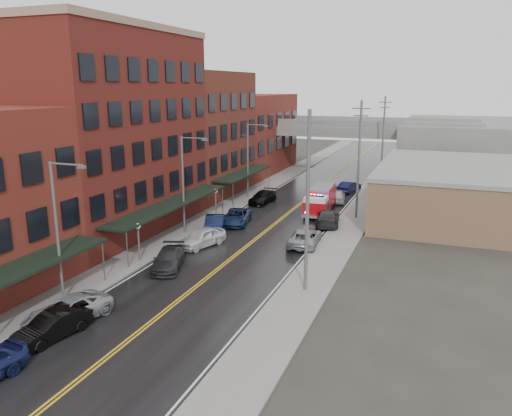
% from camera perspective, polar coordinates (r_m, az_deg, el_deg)
% --- Properties ---
extents(ground, '(220.00, 220.00, 0.00)m').
position_cam_1_polar(ground, '(25.27, -21.47, -19.27)').
color(ground, '#2D2B26').
rests_on(ground, ground).
extents(road, '(11.00, 160.00, 0.02)m').
position_cam_1_polar(road, '(49.52, 2.14, -1.86)').
color(road, black).
rests_on(road, ground).
extents(sidewalk_left, '(3.00, 160.00, 0.15)m').
position_cam_1_polar(sidewalk_left, '(52.18, -5.49, -1.02)').
color(sidewalk_left, slate).
rests_on(sidewalk_left, ground).
extents(sidewalk_right, '(3.00, 160.00, 0.15)m').
position_cam_1_polar(sidewalk_right, '(47.78, 10.47, -2.59)').
color(sidewalk_right, slate).
rests_on(sidewalk_right, ground).
extents(curb_left, '(0.30, 160.00, 0.15)m').
position_cam_1_polar(curb_left, '(51.50, -3.84, -1.19)').
color(curb_left, gray).
rests_on(curb_left, ground).
extents(curb_right, '(0.30, 160.00, 0.15)m').
position_cam_1_polar(curb_right, '(48.08, 8.54, -2.41)').
color(curb_right, gray).
rests_on(curb_right, ground).
extents(brick_building_b, '(9.00, 20.00, 18.00)m').
position_cam_1_polar(brick_building_b, '(47.80, -16.03, 8.03)').
color(brick_building_b, '#581A17').
rests_on(brick_building_b, ground).
extents(brick_building_c, '(9.00, 15.00, 15.00)m').
position_cam_1_polar(brick_building_c, '(62.81, -6.38, 8.37)').
color(brick_building_c, '#5B211B').
rests_on(brick_building_c, ground).
extents(brick_building_far, '(9.00, 20.00, 12.00)m').
position_cam_1_polar(brick_building_far, '(78.87, -0.54, 8.46)').
color(brick_building_far, maroon).
rests_on(brick_building_far, ground).
extents(tan_building, '(14.00, 22.00, 5.00)m').
position_cam_1_polar(tan_building, '(56.30, 21.19, 1.73)').
color(tan_building, brown).
rests_on(tan_building, ground).
extents(right_far_block, '(18.00, 30.00, 8.00)m').
position_cam_1_polar(right_far_block, '(85.79, 22.62, 6.50)').
color(right_far_block, slate).
rests_on(right_far_block, ground).
extents(awning_1, '(2.60, 18.00, 3.09)m').
position_cam_1_polar(awning_1, '(45.59, -9.64, 0.44)').
color(awning_1, black).
rests_on(awning_1, ground).
extents(awning_2, '(2.60, 13.00, 3.09)m').
position_cam_1_polar(awning_2, '(61.01, -1.38, 4.01)').
color(awning_2, black).
rests_on(awning_2, ground).
extents(globe_lamp_1, '(0.44, 0.44, 3.12)m').
position_cam_1_polar(globe_lamp_1, '(39.48, -13.31, -2.86)').
color(globe_lamp_1, '#59595B').
rests_on(globe_lamp_1, ground).
extents(globe_lamp_2, '(0.44, 0.44, 3.12)m').
position_cam_1_polar(globe_lamp_2, '(51.27, -4.64, 1.30)').
color(globe_lamp_2, '#59595B').
rests_on(globe_lamp_2, ground).
extents(street_lamp_0, '(2.64, 0.22, 9.00)m').
position_cam_1_polar(street_lamp_0, '(32.77, -21.56, -1.68)').
color(street_lamp_0, '#59595B').
rests_on(street_lamp_0, ground).
extents(street_lamp_1, '(2.64, 0.22, 9.00)m').
position_cam_1_polar(street_lamp_1, '(45.53, -8.09, 3.30)').
color(street_lamp_1, '#59595B').
rests_on(street_lamp_1, ground).
extents(street_lamp_2, '(2.64, 0.22, 9.00)m').
position_cam_1_polar(street_lamp_2, '(59.87, -0.73, 5.95)').
color(street_lamp_2, '#59595B').
rests_on(street_lamp_2, ground).
extents(utility_pole_0, '(1.80, 0.24, 12.00)m').
position_cam_1_polar(utility_pole_0, '(32.03, 5.91, 0.96)').
color(utility_pole_0, '#59595B').
rests_on(utility_pole_0, ground).
extents(utility_pole_1, '(1.80, 0.24, 12.00)m').
position_cam_1_polar(utility_pole_1, '(51.33, 11.68, 5.61)').
color(utility_pole_1, '#59595B').
rests_on(utility_pole_1, ground).
extents(utility_pole_2, '(1.80, 0.24, 12.00)m').
position_cam_1_polar(utility_pole_2, '(71.02, 14.31, 7.68)').
color(utility_pole_2, '#59595B').
rests_on(utility_pole_2, ground).
extents(overpass, '(40.00, 10.00, 7.50)m').
position_cam_1_polar(overpass, '(79.03, 9.66, 8.27)').
color(overpass, slate).
rests_on(overpass, ground).
extents(fire_truck, '(3.41, 7.66, 2.75)m').
position_cam_1_polar(fire_truck, '(53.94, 7.35, 0.97)').
color(fire_truck, '#BB0810').
rests_on(fire_truck, ground).
extents(parked_car_left_1, '(2.29, 4.61, 1.45)m').
position_cam_1_polar(parked_car_left_1, '(29.86, -22.25, -12.39)').
color(parked_car_left_1, black).
rests_on(parked_car_left_1, ground).
extents(parked_car_left_2, '(3.63, 5.65, 1.45)m').
position_cam_1_polar(parked_car_left_2, '(31.41, -20.74, -10.93)').
color(parked_car_left_2, '#929499').
rests_on(parked_car_left_2, ground).
extents(parked_car_left_3, '(3.51, 5.32, 1.43)m').
position_cam_1_polar(parked_car_left_3, '(38.21, -10.00, -5.77)').
color(parked_car_left_3, '#252628').
rests_on(parked_car_left_3, ground).
extents(parked_car_left_4, '(3.26, 5.03, 1.59)m').
position_cam_1_polar(parked_car_left_4, '(42.83, -6.21, -3.36)').
color(parked_car_left_4, silver).
rests_on(parked_car_left_4, ground).
extents(parked_car_left_5, '(3.22, 5.11, 1.59)m').
position_cam_1_polar(parked_car_left_5, '(46.64, -4.74, -1.89)').
color(parked_car_left_5, black).
rests_on(parked_car_left_5, ground).
extents(parked_car_left_6, '(3.37, 5.57, 1.44)m').
position_cam_1_polar(parked_car_left_6, '(49.47, -2.26, -1.02)').
color(parked_car_left_6, '#132547').
rests_on(parked_car_left_6, ground).
extents(parked_car_left_7, '(2.36, 5.05, 1.43)m').
position_cam_1_polar(parked_car_left_7, '(58.19, 0.79, 1.25)').
color(parked_car_left_7, black).
rests_on(parked_car_left_7, ground).
extents(parked_car_right_0, '(2.83, 5.37, 1.44)m').
position_cam_1_polar(parked_car_right_0, '(43.06, 5.60, -3.36)').
color(parked_car_right_0, gray).
rests_on(parked_car_right_0, ground).
extents(parked_car_right_1, '(3.09, 5.70, 1.57)m').
position_cam_1_polar(parked_car_right_1, '(49.43, 8.20, -1.09)').
color(parked_car_right_1, '#252528').
rests_on(parked_car_right_1, ground).
extents(parked_car_right_2, '(2.46, 4.64, 1.50)m').
position_cam_1_polar(parked_car_right_2, '(59.48, 9.28, 1.38)').
color(parked_car_right_2, silver).
rests_on(parked_car_right_2, ground).
extents(parked_car_right_3, '(2.57, 4.63, 1.44)m').
position_cam_1_polar(parked_car_right_3, '(65.21, 10.61, 2.39)').
color(parked_car_right_3, black).
rests_on(parked_car_right_3, ground).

